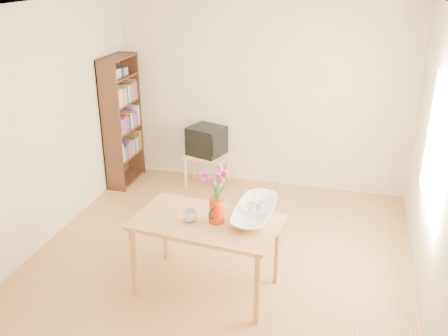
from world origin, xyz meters
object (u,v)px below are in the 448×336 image
(pitcher, at_px, (217,212))
(mug, at_px, (190,216))
(table, at_px, (206,228))
(bowl, at_px, (255,191))
(television, at_px, (207,140))

(pitcher, relative_size, mug, 1.65)
(pitcher, distance_m, mug, 0.25)
(table, relative_size, pitcher, 6.23)
(pitcher, distance_m, bowl, 0.41)
(pitcher, bearing_deg, television, 124.45)
(bowl, relative_size, television, 0.96)
(table, height_order, bowl, bowl)
(television, bearing_deg, table, -54.73)
(bowl, bearing_deg, table, -152.59)
(pitcher, bearing_deg, table, -165.18)
(television, bearing_deg, mug, -58.16)
(table, height_order, mug, mug)
(bowl, distance_m, television, 2.44)
(table, xyz_separation_m, mug, (-0.14, -0.05, 0.14))
(table, xyz_separation_m, television, (-0.71, 2.35, -0.00))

